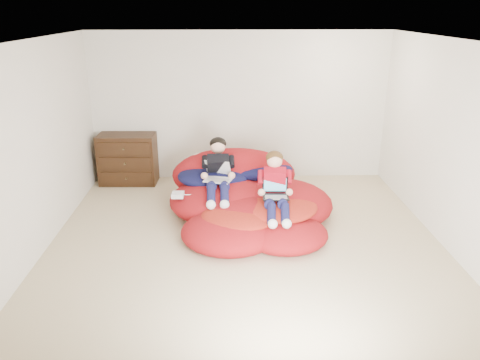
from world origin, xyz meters
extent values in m
cube|color=#C2B08B|center=(0.00, 0.00, -0.12)|extent=(5.10, 5.10, 0.25)
cube|color=silver|center=(0.00, 2.51, 1.25)|extent=(5.10, 0.02, 2.50)
cube|color=silver|center=(0.00, -2.51, 1.25)|extent=(5.10, 0.02, 2.50)
cube|color=silver|center=(-2.51, 0.00, 1.25)|extent=(0.02, 5.10, 2.50)
cube|color=silver|center=(2.51, 0.00, 1.25)|extent=(0.02, 5.10, 2.50)
cube|color=white|center=(0.00, 0.00, 2.51)|extent=(5.10, 5.10, 0.02)
cube|color=black|center=(-1.90, 2.25, 0.43)|extent=(0.96, 0.51, 0.85)
cube|color=black|center=(-1.90, 2.01, 0.17)|extent=(0.85, 0.05, 0.20)
cylinder|color=#4C3F26|center=(-1.90, 1.99, 0.17)|extent=(0.03, 0.06, 0.03)
cube|color=black|center=(-1.90, 2.01, 0.43)|extent=(0.85, 0.05, 0.20)
cylinder|color=#4C3F26|center=(-1.90, 1.99, 0.43)|extent=(0.03, 0.06, 0.03)
cube|color=black|center=(-1.90, 2.01, 0.68)|extent=(0.85, 0.05, 0.20)
cylinder|color=#4C3F26|center=(-1.90, 1.99, 0.68)|extent=(0.03, 0.06, 0.03)
ellipsoid|color=#A91318|center=(-0.26, 0.89, 0.22)|extent=(1.59, 1.43, 0.57)
ellipsoid|color=#A91318|center=(0.50, 0.79, 0.20)|extent=(1.55, 1.51, 0.56)
ellipsoid|color=#A91318|center=(0.07, 0.39, 0.18)|extent=(1.55, 1.24, 0.50)
ellipsoid|color=#A91318|center=(-0.19, 0.03, 0.14)|extent=(1.28, 1.17, 0.43)
ellipsoid|color=#A91318|center=(0.50, -0.03, 0.13)|extent=(1.11, 1.01, 0.36)
ellipsoid|color=#A91318|center=(-0.12, 1.46, 0.40)|extent=(1.91, 0.84, 0.84)
ellipsoid|color=#11123C|center=(-0.42, 1.20, 0.48)|extent=(1.08, 0.88, 0.27)
ellipsoid|color=#11123C|center=(0.26, 1.35, 0.52)|extent=(1.04, 0.73, 0.25)
ellipsoid|color=red|center=(0.44, 0.38, 0.34)|extent=(1.08, 1.08, 0.20)
ellipsoid|color=red|center=(-0.07, 0.17, 0.30)|extent=(1.01, 0.91, 0.18)
ellipsoid|color=white|center=(-0.60, 1.51, 0.62)|extent=(0.41, 0.26, 0.26)
cube|color=black|center=(-0.35, 1.06, 0.67)|extent=(0.31, 0.40, 0.46)
sphere|color=#EAAD8F|center=(-0.35, 1.19, 0.94)|extent=(0.22, 0.22, 0.22)
ellipsoid|color=black|center=(-0.35, 1.22, 0.98)|extent=(0.24, 0.23, 0.19)
cylinder|color=#14153E|center=(-0.44, 0.76, 0.51)|extent=(0.15, 0.35, 0.20)
cylinder|color=#14153E|center=(-0.44, 0.44, 0.48)|extent=(0.12, 0.34, 0.23)
sphere|color=white|center=(-0.44, 0.26, 0.42)|extent=(0.13, 0.13, 0.13)
cylinder|color=#14153E|center=(-0.26, 0.76, 0.51)|extent=(0.15, 0.35, 0.20)
cylinder|color=#14153E|center=(-0.26, 0.44, 0.48)|extent=(0.12, 0.34, 0.23)
sphere|color=white|center=(-0.26, 0.26, 0.42)|extent=(0.13, 0.13, 0.13)
cube|color=#B30F20|center=(0.41, 0.48, 0.63)|extent=(0.32, 0.30, 0.46)
sphere|color=#EAAD8F|center=(0.41, 0.55, 0.92)|extent=(0.21, 0.21, 0.21)
ellipsoid|color=#462E12|center=(0.41, 0.57, 0.96)|extent=(0.23, 0.22, 0.18)
cylinder|color=#14153E|center=(0.32, 0.26, 0.45)|extent=(0.16, 0.35, 0.19)
cylinder|color=#14153E|center=(0.32, -0.04, 0.42)|extent=(0.14, 0.33, 0.22)
sphere|color=white|center=(0.32, -0.22, 0.36)|extent=(0.12, 0.12, 0.12)
cylinder|color=#14153E|center=(0.49, 0.26, 0.45)|extent=(0.16, 0.35, 0.19)
cylinder|color=#14153E|center=(0.49, -0.04, 0.42)|extent=(0.14, 0.33, 0.22)
sphere|color=white|center=(0.49, -0.22, 0.36)|extent=(0.12, 0.12, 0.12)
cube|color=silver|center=(-0.35, 0.77, 0.58)|extent=(0.42, 0.35, 0.01)
cube|color=gray|center=(-0.35, 0.76, 0.59)|extent=(0.34, 0.23, 0.00)
cube|color=silver|center=(-0.35, 0.96, 0.70)|extent=(0.39, 0.23, 0.23)
cube|color=#4072DA|center=(-0.35, 0.95, 0.70)|extent=(0.34, 0.19, 0.18)
cube|color=black|center=(0.41, 0.27, 0.51)|extent=(0.35, 0.25, 0.01)
cube|color=gray|center=(0.41, 0.26, 0.52)|extent=(0.29, 0.14, 0.00)
cube|color=black|center=(0.41, 0.40, 0.64)|extent=(0.34, 0.06, 0.23)
cube|color=teal|center=(0.41, 0.40, 0.64)|extent=(0.30, 0.04, 0.19)
cube|color=silver|center=(-0.90, 0.62, 0.42)|extent=(0.17, 0.17, 0.06)
camera|label=1|loc=(-0.24, -5.35, 2.84)|focal=35.00mm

